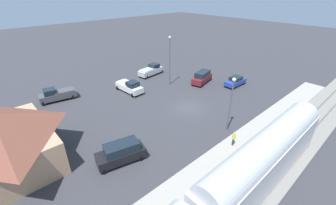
{
  "coord_description": "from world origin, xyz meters",
  "views": [
    {
      "loc": [
        -19.25,
        21.74,
        16.06
      ],
      "look_at": [
        1.88,
        2.4,
        1.0
      ],
      "focal_mm": 23.6,
      "sensor_mm": 36.0,
      "label": 1
    }
  ],
  "objects_px": {
    "pickup_white": "(130,86)",
    "light_pole_lot_center": "(170,56)",
    "pickup_silver": "(151,70)",
    "light_pole_near_platform": "(231,98)",
    "pedestrian_on_platform": "(234,138)",
    "pickup_charcoal": "(57,94)",
    "suv_black": "(121,152)",
    "sedan_blue": "(235,81)",
    "suv_maroon": "(202,77)",
    "station_building": "(2,140)"
  },
  "relations": [
    {
      "from": "light_pole_near_platform",
      "to": "pickup_silver",
      "type": "bearing_deg",
      "value": -13.37
    },
    {
      "from": "pickup_white",
      "to": "light_pole_near_platform",
      "type": "relative_size",
      "value": 0.78
    },
    {
      "from": "suv_maroon",
      "to": "light_pole_near_platform",
      "type": "xyz_separation_m",
      "value": [
        -12.08,
        9.56,
        3.33
      ]
    },
    {
      "from": "pickup_charcoal",
      "to": "light_pole_lot_center",
      "type": "bearing_deg",
      "value": -112.48
    },
    {
      "from": "station_building",
      "to": "pedestrian_on_platform",
      "type": "distance_m",
      "value": 23.37
    },
    {
      "from": "suv_maroon",
      "to": "light_pole_lot_center",
      "type": "bearing_deg",
      "value": 53.96
    },
    {
      "from": "pickup_silver",
      "to": "sedan_blue",
      "type": "distance_m",
      "value": 16.63
    },
    {
      "from": "suv_black",
      "to": "suv_maroon",
      "type": "relative_size",
      "value": 1.0
    },
    {
      "from": "pickup_silver",
      "to": "pickup_white",
      "type": "bearing_deg",
      "value": 116.89
    },
    {
      "from": "pedestrian_on_platform",
      "to": "suv_maroon",
      "type": "relative_size",
      "value": 0.33
    },
    {
      "from": "pickup_silver",
      "to": "pickup_white",
      "type": "relative_size",
      "value": 1.02
    },
    {
      "from": "pickup_charcoal",
      "to": "sedan_blue",
      "type": "distance_m",
      "value": 30.33
    },
    {
      "from": "suv_black",
      "to": "sedan_blue",
      "type": "xyz_separation_m",
      "value": [
        3.1,
        -25.89,
        -0.27
      ]
    },
    {
      "from": "suv_black",
      "to": "pedestrian_on_platform",
      "type": "bearing_deg",
      "value": -121.75
    },
    {
      "from": "pickup_silver",
      "to": "light_pole_lot_center",
      "type": "relative_size",
      "value": 0.64
    },
    {
      "from": "suv_black",
      "to": "sedan_blue",
      "type": "bearing_deg",
      "value": -83.17
    },
    {
      "from": "station_building",
      "to": "pickup_silver",
      "type": "relative_size",
      "value": 2.02
    },
    {
      "from": "suv_maroon",
      "to": "pickup_white",
      "type": "xyz_separation_m",
      "value": [
        5.73,
        12.23,
        -0.12
      ]
    },
    {
      "from": "pickup_charcoal",
      "to": "suv_black",
      "type": "bearing_deg",
      "value": -179.93
    },
    {
      "from": "station_building",
      "to": "light_pole_near_platform",
      "type": "bearing_deg",
      "value": -117.65
    },
    {
      "from": "pickup_charcoal",
      "to": "pickup_silver",
      "type": "bearing_deg",
      "value": -93.52
    },
    {
      "from": "pedestrian_on_platform",
      "to": "pickup_silver",
      "type": "height_order",
      "value": "pickup_silver"
    },
    {
      "from": "suv_black",
      "to": "light_pole_lot_center",
      "type": "height_order",
      "value": "light_pole_lot_center"
    },
    {
      "from": "pickup_charcoal",
      "to": "suv_maroon",
      "type": "xyz_separation_m",
      "value": [
        -10.82,
        -22.43,
        0.12
      ]
    },
    {
      "from": "light_pole_near_platform",
      "to": "suv_black",
      "type": "bearing_deg",
      "value": 72.54
    },
    {
      "from": "suv_maroon",
      "to": "sedan_blue",
      "type": "height_order",
      "value": "suv_maroon"
    },
    {
      "from": "pickup_silver",
      "to": "light_pole_lot_center",
      "type": "xyz_separation_m",
      "value": [
        -6.14,
        0.54,
        4.39
      ]
    },
    {
      "from": "pedestrian_on_platform",
      "to": "sedan_blue",
      "type": "bearing_deg",
      "value": -58.4
    },
    {
      "from": "pedestrian_on_platform",
      "to": "pickup_white",
      "type": "relative_size",
      "value": 0.31
    },
    {
      "from": "pickup_silver",
      "to": "light_pole_near_platform",
      "type": "distance_m",
      "value": 22.66
    },
    {
      "from": "pickup_silver",
      "to": "sedan_blue",
      "type": "bearing_deg",
      "value": -151.77
    },
    {
      "from": "sedan_blue",
      "to": "pickup_silver",
      "type": "bearing_deg",
      "value": 28.23
    },
    {
      "from": "suv_maroon",
      "to": "sedan_blue",
      "type": "distance_m",
      "value": 6.05
    },
    {
      "from": "station_building",
      "to": "light_pole_near_platform",
      "type": "distance_m",
      "value": 24.17
    },
    {
      "from": "station_building",
      "to": "suv_black",
      "type": "bearing_deg",
      "value": -130.0
    },
    {
      "from": "station_building",
      "to": "pickup_charcoal",
      "type": "relative_size",
      "value": 2.0
    },
    {
      "from": "light_pole_lot_center",
      "to": "light_pole_near_platform",
      "type": "bearing_deg",
      "value": 163.48
    },
    {
      "from": "pedestrian_on_platform",
      "to": "suv_black",
      "type": "distance_m",
      "value": 12.22
    },
    {
      "from": "pickup_charcoal",
      "to": "light_pole_lot_center",
      "type": "height_order",
      "value": "light_pole_lot_center"
    },
    {
      "from": "suv_black",
      "to": "pickup_white",
      "type": "xyz_separation_m",
      "value": [
        13.77,
        -10.17,
        -0.12
      ]
    },
    {
      "from": "pedestrian_on_platform",
      "to": "pickup_silver",
      "type": "distance_m",
      "value": 25.36
    },
    {
      "from": "pickup_silver",
      "to": "pickup_charcoal",
      "type": "bearing_deg",
      "value": 86.48
    },
    {
      "from": "pedestrian_on_platform",
      "to": "light_pole_near_platform",
      "type": "relative_size",
      "value": 0.24
    },
    {
      "from": "station_building",
      "to": "pickup_white",
      "type": "height_order",
      "value": "station_building"
    },
    {
      "from": "sedan_blue",
      "to": "pickup_white",
      "type": "height_order",
      "value": "pickup_white"
    },
    {
      "from": "light_pole_near_platform",
      "to": "light_pole_lot_center",
      "type": "relative_size",
      "value": 0.8
    },
    {
      "from": "pickup_white",
      "to": "light_pole_lot_center",
      "type": "distance_m",
      "value": 8.8
    },
    {
      "from": "pickup_silver",
      "to": "pickup_white",
      "type": "xyz_separation_m",
      "value": [
        -3.98,
        7.85,
        0.0
      ]
    },
    {
      "from": "pedestrian_on_platform",
      "to": "light_pole_lot_center",
      "type": "xyz_separation_m",
      "value": [
        18.04,
        -7.1,
        4.14
      ]
    },
    {
      "from": "pickup_silver",
      "to": "sedan_blue",
      "type": "xyz_separation_m",
      "value": [
        -14.65,
        -7.86,
        -0.15
      ]
    }
  ]
}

